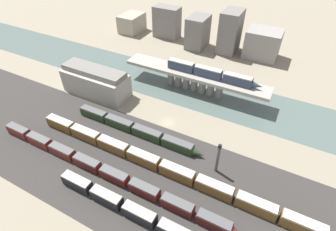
% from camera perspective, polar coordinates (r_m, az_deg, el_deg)
% --- Properties ---
extents(ground_plane, '(400.00, 400.00, 0.00)m').
position_cam_1_polar(ground_plane, '(97.03, -0.01, -1.52)').
color(ground_plane, gray).
extents(railbed_yard, '(280.00, 42.00, 0.01)m').
position_cam_1_polar(railbed_yard, '(83.05, -7.88, -11.24)').
color(railbed_yard, '#33302D').
rests_on(railbed_yard, ground).
extents(river_water, '(320.00, 26.10, 0.01)m').
position_cam_1_polar(river_water, '(114.44, 5.63, 5.57)').
color(river_water, '#4C5B56').
rests_on(river_water, ground).
extents(bridge, '(62.25, 8.83, 8.31)m').
position_cam_1_polar(bridge, '(111.10, 5.83, 8.19)').
color(bridge, gray).
rests_on(bridge, ground).
extents(train_on_bridge, '(39.19, 2.88, 3.87)m').
position_cam_1_polar(train_on_bridge, '(107.11, 9.40, 9.06)').
color(train_on_bridge, '#2D384C').
rests_on(train_on_bridge, bridge).
extents(train_yard_near, '(54.40, 2.90, 3.71)m').
position_cam_1_polar(train_yard_near, '(71.59, -5.39, -21.00)').
color(train_yard_near, black).
rests_on(train_yard_near, ground).
extents(train_yard_mid, '(84.07, 2.85, 3.44)m').
position_cam_1_polar(train_yard_mid, '(81.76, -13.81, -11.59)').
color(train_yard_mid, '#5B1E19').
rests_on(train_yard_mid, ground).
extents(train_yard_far, '(95.75, 3.03, 3.89)m').
position_cam_1_polar(train_yard_far, '(80.13, -0.95, -11.11)').
color(train_yard_far, brown).
rests_on(train_yard_far, ground).
extents(train_yard_outer, '(49.88, 2.96, 3.41)m').
position_cam_1_polar(train_yard_outer, '(92.41, -6.86, -3.04)').
color(train_yard_outer, '#23381E').
rests_on(train_yard_outer, ground).
extents(warehouse_building, '(28.16, 10.89, 11.66)m').
position_cam_1_polar(warehouse_building, '(113.29, -15.42, 7.17)').
color(warehouse_building, '#9E998E').
rests_on(warehouse_building, ground).
extents(signal_tower, '(1.00, 0.90, 11.26)m').
position_cam_1_polar(signal_tower, '(78.78, 10.79, -9.16)').
color(signal_tower, '#4C4C51').
rests_on(signal_tower, ground).
extents(city_block_far_left, '(11.53, 15.45, 10.31)m').
position_cam_1_polar(city_block_far_left, '(170.80, -7.88, 19.32)').
color(city_block_far_left, gray).
rests_on(city_block_far_left, ground).
extents(city_block_left, '(14.97, 8.12, 17.43)m').
position_cam_1_polar(city_block_left, '(160.23, -0.25, 19.63)').
color(city_block_left, slate).
rests_on(city_block_left, ground).
extents(city_block_center, '(9.64, 14.02, 16.70)m').
position_cam_1_polar(city_block_center, '(148.57, 6.49, 17.57)').
color(city_block_center, slate).
rests_on(city_block_center, ground).
extents(city_block_right, '(9.32, 13.88, 21.50)m').
position_cam_1_polar(city_block_right, '(145.32, 13.39, 17.29)').
color(city_block_right, slate).
rests_on(city_block_right, ground).
extents(city_block_far_right, '(16.46, 13.85, 14.04)m').
position_cam_1_polar(city_block_far_right, '(145.58, 19.90, 14.44)').
color(city_block_far_right, gray).
rests_on(city_block_far_right, ground).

